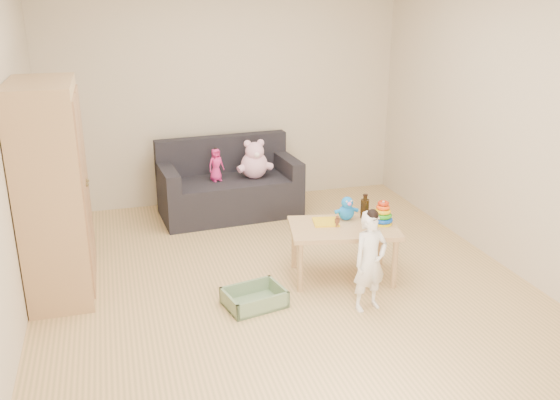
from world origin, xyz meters
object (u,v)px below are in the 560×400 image
object	(u,v)px
wardrobe	(53,191)
sofa	(230,197)
play_table	(343,252)
toddler	(370,263)

from	to	relation	value
wardrobe	sofa	xyz separation A→B (m)	(1.66, 1.33, -0.64)
wardrobe	sofa	bearing A→B (deg)	38.63
play_table	sofa	bearing A→B (deg)	109.08
sofa	toddler	size ratio (longest dim) A/B	1.92
wardrobe	sofa	distance (m)	2.22
toddler	play_table	bearing A→B (deg)	77.86
toddler	wardrobe	bearing A→B (deg)	144.93
wardrobe	play_table	distance (m)	2.40
play_table	toddler	xyz separation A→B (m)	(-0.01, -0.55, 0.15)
play_table	toddler	world-z (taller)	toddler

